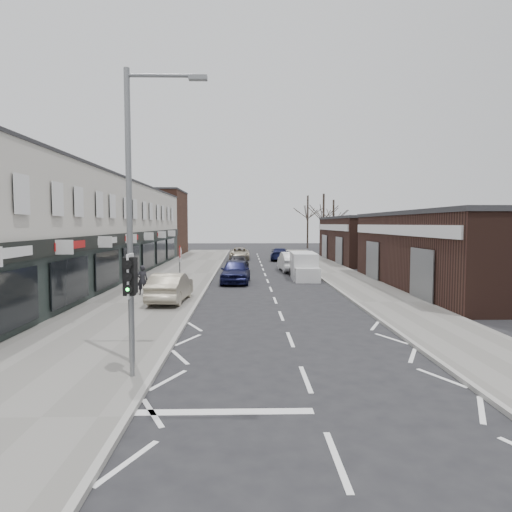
{
  "coord_description": "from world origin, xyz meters",
  "views": [
    {
      "loc": [
        -1.53,
        -13.35,
        3.96
      ],
      "look_at": [
        -1.09,
        5.89,
        2.6
      ],
      "focal_mm": 32.0,
      "sensor_mm": 36.0,
      "label": 1
    }
  ],
  "objects": [
    {
      "name": "street_lamp",
      "position": [
        -4.53,
        -0.8,
        4.62
      ],
      "size": [
        2.23,
        0.22,
        8.0
      ],
      "color": "slate",
      "rests_on": "pavement_left"
    },
    {
      "name": "parked_car_right_a",
      "position": [
        2.26,
        24.38,
        0.82
      ],
      "size": [
        1.99,
        5.05,
        1.64
      ],
      "primitive_type": "imported",
      "rotation": [
        0.0,
        0.0,
        3.19
      ],
      "color": "silver",
      "rests_on": "ground"
    },
    {
      "name": "warning_sign",
      "position": [
        -5.16,
        12.0,
        2.2
      ],
      "size": [
        0.12,
        0.8,
        2.7
      ],
      "color": "slate",
      "rests_on": "pavement_left"
    },
    {
      "name": "right_unit_far",
      "position": [
        12.5,
        34.0,
        2.25
      ],
      "size": [
        10.0,
        16.0,
        4.5
      ],
      "primitive_type": "cube",
      "color": "#341E17",
      "rests_on": "ground"
    },
    {
      "name": "parked_car_left_b",
      "position": [
        -2.2,
        23.9,
        0.63
      ],
      "size": [
        2.0,
        4.46,
        1.27
      ],
      "primitive_type": "imported",
      "rotation": [
        0.0,
        0.0,
        -0.05
      ],
      "color": "black",
      "rests_on": "ground"
    },
    {
      "name": "tree_far_a",
      "position": [
        9.0,
        48.0,
        0.0
      ],
      "size": [
        3.6,
        3.6,
        8.0
      ],
      "primitive_type": null,
      "color": "#382D26",
      "rests_on": "ground"
    },
    {
      "name": "tree_far_b",
      "position": [
        11.5,
        54.0,
        0.0
      ],
      "size": [
        3.6,
        3.6,
        7.5
      ],
      "primitive_type": null,
      "color": "#382D26",
      "rests_on": "ground"
    },
    {
      "name": "pavement_right",
      "position": [
        5.75,
        22.0,
        0.06
      ],
      "size": [
        3.5,
        64.0,
        0.12
      ],
      "primitive_type": "cube",
      "color": "slate",
      "rests_on": "ground"
    },
    {
      "name": "white_van",
      "position": [
        2.66,
        19.24,
        0.89
      ],
      "size": [
        1.83,
        4.9,
        1.89
      ],
      "rotation": [
        0.0,
        0.0,
        -0.03
      ],
      "color": "silver",
      "rests_on": "ground"
    },
    {
      "name": "pedestrian",
      "position": [
        -7.14,
        11.36,
        0.92
      ],
      "size": [
        0.67,
        0.55,
        1.59
      ],
      "primitive_type": "imported",
      "rotation": [
        0.0,
        0.0,
        3.47
      ],
      "color": "black",
      "rests_on": "pavement_left"
    },
    {
      "name": "tree_far_c",
      "position": [
        8.5,
        60.0,
        0.0
      ],
      "size": [
        3.6,
        3.6,
        8.5
      ],
      "primitive_type": null,
      "color": "#382D26",
      "rests_on": "ground"
    },
    {
      "name": "parked_car_left_a",
      "position": [
        -2.2,
        17.06,
        0.79
      ],
      "size": [
        2.07,
        4.69,
        1.57
      ],
      "primitive_type": "imported",
      "rotation": [
        0.0,
        0.0,
        -0.05
      ],
      "color": "#12153A",
      "rests_on": "ground"
    },
    {
      "name": "ground",
      "position": [
        0.0,
        0.0,
        0.0
      ],
      "size": [
        160.0,
        160.0,
        0.0
      ],
      "primitive_type": "plane",
      "color": "black",
      "rests_on": "ground"
    },
    {
      "name": "sedan_on_pavement",
      "position": [
        -5.25,
        9.07,
        0.84
      ],
      "size": [
        1.77,
        4.45,
        1.44
      ],
      "primitive_type": "imported",
      "rotation": [
        0.0,
        0.0,
        3.08
      ],
      "color": "#9F957F",
      "rests_on": "pavement_left"
    },
    {
      "name": "pavement_left",
      "position": [
        -6.75,
        22.0,
        0.06
      ],
      "size": [
        5.5,
        64.0,
        0.12
      ],
      "primitive_type": "cube",
      "color": "slate",
      "rests_on": "ground"
    },
    {
      "name": "right_unit_near",
      "position": [
        12.5,
        14.0,
        2.25
      ],
      "size": [
        10.0,
        18.0,
        4.5
      ],
      "primitive_type": "cube",
      "color": "#341E17",
      "rests_on": "ground"
    },
    {
      "name": "parked_car_right_b",
      "position": [
        2.92,
        28.92,
        0.73
      ],
      "size": [
        1.73,
        4.28,
        1.46
      ],
      "primitive_type": "imported",
      "rotation": [
        0.0,
        0.0,
        3.14
      ],
      "color": "black",
      "rests_on": "ground"
    },
    {
      "name": "parked_car_right_c",
      "position": [
        2.2,
        35.9,
        0.68
      ],
      "size": [
        2.38,
        4.86,
        1.36
      ],
      "primitive_type": "imported",
      "rotation": [
        0.0,
        0.0,
        3.04
      ],
      "color": "#13173C",
      "rests_on": "ground"
    },
    {
      "name": "shop_terrace_left",
      "position": [
        -13.5,
        19.5,
        3.55
      ],
      "size": [
        8.0,
        41.0,
        7.1
      ],
      "primitive_type": "cube",
      "color": "beige",
      "rests_on": "ground"
    },
    {
      "name": "parked_car_left_c",
      "position": [
        -2.2,
        37.15,
        0.66
      ],
      "size": [
        2.21,
        4.73,
        1.31
      ],
      "primitive_type": "imported",
      "rotation": [
        0.0,
        0.0,
        0.01
      ],
      "color": "#AFA58C",
      "rests_on": "ground"
    },
    {
      "name": "traffic_light",
      "position": [
        -4.4,
        -2.02,
        2.41
      ],
      "size": [
        0.28,
        0.6,
        3.1
      ],
      "color": "slate",
      "rests_on": "pavement_left"
    },
    {
      "name": "brick_block_far",
      "position": [
        -13.5,
        45.0,
        4.0
      ],
      "size": [
        8.0,
        10.0,
        8.0
      ],
      "primitive_type": "cube",
      "color": "#4B2B20",
      "rests_on": "ground"
    }
  ]
}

